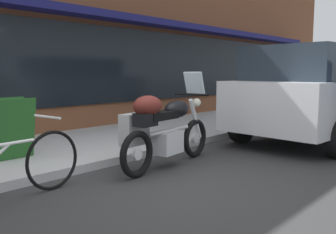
# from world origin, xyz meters

# --- Properties ---
(ground_plane) EXTENTS (80.00, 80.00, 0.00)m
(ground_plane) POSITION_xyz_m (0.00, 0.00, 0.00)
(ground_plane) COLOR #2E2E2E
(storefront_building) EXTENTS (19.11, 0.90, 5.63)m
(storefront_building) POSITION_xyz_m (5.56, 4.16, 2.76)
(storefront_building) COLOR brown
(storefront_building) RESTS_ON ground_plane
(sidewalk_curb) EXTENTS (30.00, 2.81, 0.12)m
(sidewalk_curb) POSITION_xyz_m (9.00, 2.60, 0.06)
(sidewalk_curb) COLOR #B0B0B0
(sidewalk_curb) RESTS_ON ground_plane
(touring_motorcycle) EXTENTS (2.09, 0.62, 1.39)m
(touring_motorcycle) POSITION_xyz_m (0.52, 0.60, 0.60)
(touring_motorcycle) COLOR black
(touring_motorcycle) RESTS_ON ground_plane
(parked_bicycle) EXTENTS (1.78, 0.48, 0.94)m
(parked_bicycle) POSITION_xyz_m (-1.63, 0.82, 0.38)
(parked_bicycle) COLOR black
(parked_bicycle) RESTS_ON ground_plane
(parked_minivan) EXTENTS (4.88, 2.44, 1.86)m
(parked_minivan) POSITION_xyz_m (4.43, -0.31, 0.98)
(parked_minivan) COLOR silver
(parked_minivan) RESTS_ON ground_plane
(sandwich_board_sign) EXTENTS (0.55, 0.41, 0.89)m
(sandwich_board_sign) POSITION_xyz_m (-0.88, 2.27, 0.57)
(sandwich_board_sign) COLOR #1E511E
(sandwich_board_sign) RESTS_ON sidewalk_curb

